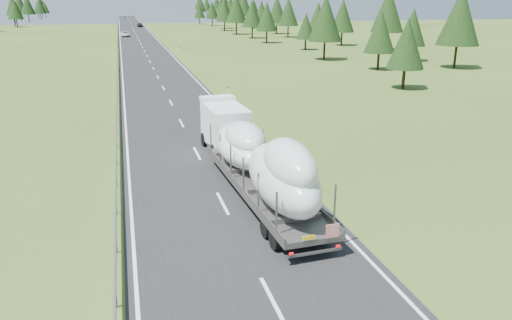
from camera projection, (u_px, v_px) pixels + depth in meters
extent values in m
plane|color=#3A511B|center=(223.00, 204.00, 25.78)|extent=(400.00, 400.00, 0.00)
cube|color=black|center=(140.00, 43.00, 117.72)|extent=(10.00, 400.00, 0.02)
cube|color=slate|center=(117.00, 41.00, 116.25)|extent=(0.08, 400.00, 0.32)
cylinder|color=slate|center=(116.00, 209.00, 24.40)|extent=(0.10, 0.10, 0.60)
cube|color=silver|center=(228.00, 90.00, 54.79)|extent=(0.12, 0.07, 1.00)
cube|color=black|center=(228.00, 87.00, 54.69)|extent=(0.13, 0.08, 0.12)
cube|color=silver|center=(177.00, 48.00, 100.76)|extent=(0.12, 0.07, 1.00)
cube|color=black|center=(177.00, 47.00, 100.66)|extent=(0.13, 0.08, 0.12)
cube|color=silver|center=(159.00, 33.00, 146.73)|extent=(0.12, 0.07, 1.00)
cube|color=black|center=(159.00, 32.00, 146.63)|extent=(0.13, 0.08, 0.12)
cube|color=silver|center=(149.00, 24.00, 192.70)|extent=(0.12, 0.07, 1.00)
cube|color=black|center=(149.00, 24.00, 192.61)|extent=(0.13, 0.08, 0.12)
cube|color=silver|center=(143.00, 19.00, 238.68)|extent=(0.12, 0.07, 1.00)
cube|color=black|center=(143.00, 19.00, 238.58)|extent=(0.13, 0.08, 0.12)
cube|color=silver|center=(139.00, 16.00, 284.65)|extent=(0.12, 0.07, 1.00)
cube|color=black|center=(139.00, 15.00, 284.55)|extent=(0.13, 0.08, 0.12)
cube|color=silver|center=(136.00, 14.00, 330.62)|extent=(0.12, 0.07, 1.00)
cube|color=black|center=(136.00, 13.00, 330.52)|extent=(0.13, 0.08, 0.12)
cylinder|color=slate|center=(181.00, 46.00, 100.78)|extent=(0.08, 0.08, 2.00)
cube|color=silver|center=(180.00, 41.00, 100.47)|extent=(0.05, 0.90, 1.20)
cylinder|color=black|center=(455.00, 55.00, 75.38)|extent=(0.36, 0.36, 4.02)
cone|color=black|center=(460.00, 16.00, 73.66)|extent=(6.26, 6.26, 8.38)
cylinder|color=black|center=(410.00, 52.00, 84.02)|extent=(0.36, 0.36, 2.95)
cone|color=black|center=(413.00, 27.00, 82.75)|extent=(4.58, 4.58, 6.14)
cylinder|color=black|center=(386.00, 40.00, 101.70)|extent=(0.36, 0.36, 4.23)
cone|color=black|center=(388.00, 10.00, 99.88)|extent=(6.58, 6.58, 8.81)
cylinder|color=black|center=(342.00, 38.00, 111.91)|extent=(0.36, 0.36, 3.44)
cone|color=black|center=(343.00, 16.00, 110.44)|extent=(5.35, 5.35, 7.16)
cylinder|color=black|center=(317.00, 34.00, 123.87)|extent=(0.36, 0.36, 3.17)
cone|color=black|center=(318.00, 16.00, 122.51)|extent=(4.94, 4.94, 6.61)
cylinder|color=black|center=(288.00, 31.00, 135.47)|extent=(0.36, 0.36, 3.57)
cone|color=black|center=(288.00, 11.00, 133.94)|extent=(5.56, 5.56, 7.44)
cylinder|color=black|center=(277.00, 27.00, 148.73)|extent=(0.36, 0.36, 3.73)
cone|color=black|center=(277.00, 9.00, 147.13)|extent=(5.81, 5.81, 7.78)
cylinder|color=black|center=(261.00, 25.00, 163.83)|extent=(0.36, 0.36, 3.27)
cone|color=black|center=(261.00, 11.00, 162.42)|extent=(5.09, 5.09, 6.81)
cylinder|color=black|center=(254.00, 23.00, 176.36)|extent=(0.36, 0.36, 3.39)
cone|color=black|center=(254.00, 9.00, 174.91)|extent=(5.27, 5.27, 7.06)
cylinder|color=black|center=(244.00, 20.00, 189.28)|extent=(0.36, 0.36, 4.31)
cone|color=black|center=(244.00, 4.00, 187.42)|extent=(6.71, 6.71, 8.99)
cylinder|color=black|center=(252.00, 21.00, 203.85)|extent=(0.36, 0.36, 2.94)
cone|color=black|center=(252.00, 10.00, 202.58)|extent=(4.58, 4.58, 6.13)
cylinder|color=black|center=(240.00, 19.00, 212.42)|extent=(0.36, 0.36, 3.73)
cone|color=black|center=(240.00, 6.00, 210.82)|extent=(5.80, 5.80, 7.77)
cylinder|color=black|center=(231.00, 17.00, 229.95)|extent=(0.36, 0.36, 3.88)
cone|color=black|center=(230.00, 5.00, 228.29)|extent=(6.04, 6.04, 8.08)
cylinder|color=black|center=(226.00, 16.00, 240.76)|extent=(0.36, 0.36, 3.66)
cone|color=black|center=(226.00, 5.00, 239.19)|extent=(5.69, 5.69, 7.63)
cylinder|color=black|center=(221.00, 15.00, 253.10)|extent=(0.36, 0.36, 3.73)
cone|color=black|center=(221.00, 5.00, 251.51)|extent=(5.80, 5.80, 7.77)
cylinder|color=black|center=(217.00, 14.00, 264.89)|extent=(0.36, 0.36, 3.94)
cone|color=black|center=(217.00, 4.00, 263.20)|extent=(6.13, 6.13, 8.21)
cylinder|color=black|center=(201.00, 14.00, 280.53)|extent=(0.36, 0.36, 3.28)
cone|color=black|center=(201.00, 6.00, 279.12)|extent=(5.11, 5.11, 6.84)
cylinder|color=black|center=(207.00, 13.00, 289.77)|extent=(0.36, 0.36, 3.72)
cone|color=black|center=(207.00, 4.00, 288.17)|extent=(5.79, 5.79, 7.76)
cylinder|color=black|center=(200.00, 12.00, 305.94)|extent=(0.36, 0.36, 4.29)
cone|color=black|center=(200.00, 2.00, 304.10)|extent=(6.67, 6.67, 8.93)
cylinder|color=black|center=(404.00, 77.00, 58.23)|extent=(0.36, 0.36, 2.75)
cone|color=black|center=(407.00, 43.00, 57.05)|extent=(4.28, 4.28, 5.73)
cylinder|color=black|center=(378.00, 60.00, 73.88)|extent=(0.36, 0.36, 2.91)
cone|color=black|center=(380.00, 32.00, 72.63)|extent=(4.53, 4.53, 6.07)
cylinder|color=black|center=(324.00, 49.00, 85.70)|extent=(0.36, 0.36, 3.68)
cone|color=black|center=(326.00, 18.00, 84.12)|extent=(5.73, 5.73, 7.67)
cylinder|color=black|center=(305.00, 43.00, 102.61)|extent=(0.36, 0.36, 2.53)
cone|color=black|center=(306.00, 26.00, 101.53)|extent=(3.94, 3.94, 5.27)
cylinder|color=black|center=(267.00, 36.00, 118.20)|extent=(0.36, 0.36, 3.23)
cone|color=black|center=(267.00, 16.00, 116.81)|extent=(5.02, 5.02, 6.72)
cylinder|color=black|center=(252.00, 32.00, 132.34)|extent=(0.36, 0.36, 3.40)
cone|color=black|center=(252.00, 13.00, 130.89)|extent=(5.28, 5.28, 7.07)
cylinder|color=black|center=(236.00, 27.00, 146.31)|extent=(0.36, 0.36, 3.95)
cone|color=black|center=(236.00, 8.00, 144.61)|extent=(6.15, 6.15, 8.23)
cylinder|color=black|center=(224.00, 25.00, 162.55)|extent=(0.36, 0.36, 3.50)
cone|color=black|center=(224.00, 10.00, 161.04)|extent=(5.44, 5.44, 7.29)
cylinder|color=black|center=(224.00, 23.00, 175.90)|extent=(0.36, 0.36, 3.74)
cone|color=black|center=(224.00, 7.00, 174.29)|extent=(5.82, 5.82, 7.80)
cylinder|color=black|center=(212.00, 22.00, 192.58)|extent=(0.36, 0.36, 3.12)
cone|color=black|center=(212.00, 10.00, 191.24)|extent=(4.85, 4.85, 6.50)
cylinder|color=black|center=(200.00, 21.00, 204.14)|extent=(0.36, 0.36, 2.89)
cone|color=black|center=(199.00, 10.00, 202.89)|extent=(4.50, 4.50, 6.03)
cylinder|color=black|center=(17.00, 23.00, 182.16)|extent=(0.36, 0.36, 3.38)
cone|color=black|center=(15.00, 9.00, 180.72)|extent=(5.25, 5.25, 7.04)
cylinder|color=black|center=(15.00, 22.00, 190.93)|extent=(0.36, 0.36, 2.91)
cone|color=black|center=(13.00, 11.00, 189.68)|extent=(4.53, 4.53, 6.07)
cylinder|color=black|center=(15.00, 19.00, 207.55)|extent=(0.36, 0.36, 4.03)
cone|color=black|center=(13.00, 5.00, 205.82)|extent=(6.27, 6.27, 8.40)
cylinder|color=black|center=(29.00, 18.00, 219.14)|extent=(0.36, 0.36, 4.02)
cone|color=black|center=(27.00, 4.00, 217.42)|extent=(6.25, 6.25, 8.37)
cylinder|color=black|center=(21.00, 17.00, 230.13)|extent=(0.36, 0.36, 4.25)
cone|color=black|center=(19.00, 3.00, 228.31)|extent=(6.61, 6.61, 8.85)
cylinder|color=black|center=(41.00, 16.00, 243.67)|extent=(0.36, 0.36, 3.70)
cone|color=black|center=(40.00, 5.00, 242.08)|extent=(5.76, 5.76, 7.71)
cylinder|color=black|center=(39.00, 16.00, 259.78)|extent=(0.36, 0.36, 3.00)
cone|color=black|center=(38.00, 7.00, 258.49)|extent=(4.67, 4.67, 6.25)
cylinder|color=black|center=(46.00, 15.00, 268.55)|extent=(0.36, 0.36, 2.91)
cone|color=black|center=(45.00, 7.00, 267.30)|extent=(4.53, 4.53, 6.06)
cylinder|color=black|center=(43.00, 14.00, 284.04)|extent=(0.36, 0.36, 3.75)
cone|color=black|center=(41.00, 4.00, 282.43)|extent=(5.84, 5.84, 7.82)
cube|color=white|center=(225.00, 126.00, 34.04)|extent=(2.68, 4.96, 2.71)
cube|color=black|center=(218.00, 111.00, 36.16)|extent=(2.23, 0.20, 1.35)
cube|color=white|center=(219.00, 98.00, 35.53)|extent=(2.48, 1.29, 0.29)
cube|color=#63605D|center=(229.00, 148.00, 33.55)|extent=(2.57, 3.03, 0.24)
cylinder|color=black|center=(206.00, 139.00, 35.79)|extent=(0.39, 0.98, 0.97)
cylinder|color=black|center=(236.00, 137.00, 36.33)|extent=(0.39, 0.98, 0.97)
cylinder|color=black|center=(213.00, 151.00, 32.94)|extent=(0.39, 0.98, 0.97)
cylinder|color=black|center=(246.00, 149.00, 33.48)|extent=(0.39, 0.98, 0.97)
cube|color=#63605D|center=(261.00, 185.00, 25.88)|extent=(3.35, 13.67, 0.25)
cube|color=#63605D|center=(237.00, 183.00, 25.49)|extent=(0.80, 13.53, 0.23)
cube|color=#63605D|center=(285.00, 178.00, 26.12)|extent=(0.80, 13.53, 0.23)
cube|color=#63605D|center=(268.00, 213.00, 19.91)|extent=(0.07, 0.07, 1.84)
cube|color=#63605D|center=(328.00, 207.00, 20.54)|extent=(0.07, 0.07, 1.84)
cube|color=#63605D|center=(254.00, 193.00, 22.04)|extent=(0.07, 0.07, 1.84)
cube|color=#63605D|center=(309.00, 187.00, 22.67)|extent=(0.07, 0.07, 1.84)
cube|color=#63605D|center=(242.00, 175.00, 24.18)|extent=(0.07, 0.07, 1.84)
cube|color=#63605D|center=(292.00, 171.00, 24.80)|extent=(0.07, 0.07, 1.84)
cube|color=#63605D|center=(232.00, 161.00, 26.31)|extent=(0.07, 0.07, 1.84)
cube|color=#63605D|center=(278.00, 157.00, 26.94)|extent=(0.07, 0.07, 1.84)
cube|color=#63605D|center=(223.00, 149.00, 28.45)|extent=(0.07, 0.07, 1.84)
cube|color=#63605D|center=(266.00, 146.00, 29.07)|extent=(0.07, 0.07, 1.84)
cube|color=#63605D|center=(216.00, 138.00, 30.58)|extent=(0.07, 0.07, 1.84)
cube|color=#63605D|center=(256.00, 135.00, 31.21)|extent=(0.07, 0.07, 1.84)
cylinder|color=black|center=(269.00, 239.00, 20.95)|extent=(0.44, 0.99, 0.97)
cylinder|color=black|center=(317.00, 233.00, 21.46)|extent=(0.44, 0.99, 0.97)
cylinder|color=black|center=(262.00, 227.00, 22.01)|extent=(0.44, 0.99, 0.97)
cylinder|color=black|center=(307.00, 222.00, 22.53)|extent=(0.44, 0.99, 0.97)
cube|color=#63605D|center=(306.00, 254.00, 19.84)|extent=(2.42, 0.25, 0.12)
cube|color=red|center=(324.00, 232.00, 19.69)|extent=(0.58, 0.07, 0.58)
cube|color=yellow|center=(300.00, 239.00, 19.48)|extent=(0.53, 0.07, 0.17)
cube|color=red|center=(282.00, 254.00, 19.49)|extent=(0.18, 0.07, 0.10)
cube|color=red|center=(330.00, 248.00, 19.98)|extent=(0.18, 0.07, 0.10)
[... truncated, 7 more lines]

